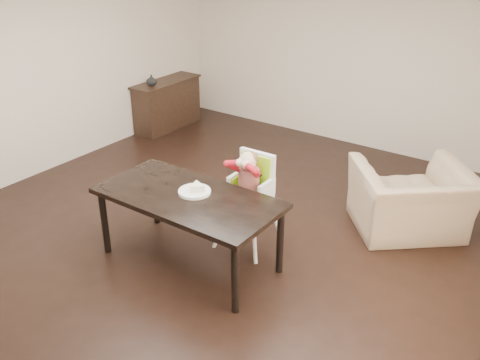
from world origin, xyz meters
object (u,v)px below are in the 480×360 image
object	(u,v)px
dining_table	(188,203)
armchair	(412,190)
sideboard	(167,104)
high_chair	(250,179)

from	to	relation	value
dining_table	armchair	bearing A→B (deg)	49.69
armchair	sideboard	bearing A→B (deg)	-52.69
armchair	sideboard	size ratio (longest dim) A/B	0.92
dining_table	armchair	size ratio (longest dim) A/B	1.54
high_chair	armchair	bearing A→B (deg)	42.70
high_chair	sideboard	xyz separation A→B (m)	(-3.13, 2.16, -0.36)
high_chair	sideboard	size ratio (longest dim) A/B	0.85
sideboard	armchair	bearing A→B (deg)	-11.95
dining_table	sideboard	bearing A→B (deg)	135.53
dining_table	high_chair	size ratio (longest dim) A/B	1.68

